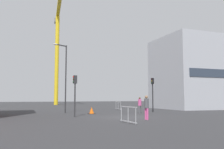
{
  "coord_description": "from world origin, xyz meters",
  "views": [
    {
      "loc": [
        -8.21,
        -19.1,
        1.66
      ],
      "look_at": [
        0.0,
        3.21,
        3.88
      ],
      "focal_mm": 39.36,
      "sensor_mm": 36.0,
      "label": 1
    }
  ],
  "objects_px": {
    "pedestrian_walking": "(140,104)",
    "pedestrian_waiting": "(146,105)",
    "construction_crane": "(57,43)",
    "traffic_light_island": "(75,89)",
    "streetlamp_tall": "(64,73)",
    "traffic_cone_orange": "(92,111)",
    "traffic_light_crosswalk": "(153,89)"
  },
  "relations": [
    {
      "from": "traffic_light_crosswalk",
      "to": "pedestrian_waiting",
      "type": "xyz_separation_m",
      "value": [
        -5.26,
        -8.31,
        -1.56
      ]
    },
    {
      "from": "streetlamp_tall",
      "to": "traffic_light_island",
      "type": "xyz_separation_m",
      "value": [
        0.03,
        -5.58,
        -1.9
      ]
    },
    {
      "from": "traffic_light_crosswalk",
      "to": "pedestrian_walking",
      "type": "height_order",
      "value": "traffic_light_crosswalk"
    },
    {
      "from": "streetlamp_tall",
      "to": "traffic_cone_orange",
      "type": "distance_m",
      "value": 5.19
    },
    {
      "from": "traffic_light_crosswalk",
      "to": "pedestrian_waiting",
      "type": "height_order",
      "value": "traffic_light_crosswalk"
    },
    {
      "from": "construction_crane",
      "to": "traffic_cone_orange",
      "type": "bearing_deg",
      "value": -90.92
    },
    {
      "from": "construction_crane",
      "to": "streetlamp_tall",
      "type": "distance_m",
      "value": 31.02
    },
    {
      "from": "streetlamp_tall",
      "to": "traffic_light_crosswalk",
      "type": "bearing_deg",
      "value": -9.79
    },
    {
      "from": "streetlamp_tall",
      "to": "traffic_cone_orange",
      "type": "bearing_deg",
      "value": -42.29
    },
    {
      "from": "streetlamp_tall",
      "to": "traffic_light_crosswalk",
      "type": "xyz_separation_m",
      "value": [
        9.83,
        -1.7,
        -1.7
      ]
    },
    {
      "from": "construction_crane",
      "to": "traffic_light_island",
      "type": "bearing_deg",
      "value": -94.81
    },
    {
      "from": "traffic_cone_orange",
      "to": "traffic_light_island",
      "type": "bearing_deg",
      "value": -125.98
    },
    {
      "from": "streetlamp_tall",
      "to": "pedestrian_walking",
      "type": "height_order",
      "value": "streetlamp_tall"
    },
    {
      "from": "streetlamp_tall",
      "to": "pedestrian_waiting",
      "type": "distance_m",
      "value": 11.47
    },
    {
      "from": "construction_crane",
      "to": "traffic_light_crosswalk",
      "type": "bearing_deg",
      "value": -77.51
    },
    {
      "from": "construction_crane",
      "to": "traffic_light_crosswalk",
      "type": "height_order",
      "value": "construction_crane"
    },
    {
      "from": "traffic_light_island",
      "to": "streetlamp_tall",
      "type": "bearing_deg",
      "value": 90.31
    },
    {
      "from": "construction_crane",
      "to": "pedestrian_waiting",
      "type": "xyz_separation_m",
      "value": [
        1.6,
        -39.29,
        -13.02
      ]
    },
    {
      "from": "streetlamp_tall",
      "to": "traffic_cone_orange",
      "type": "xyz_separation_m",
      "value": [
        2.46,
        -2.24,
        -3.99
      ]
    },
    {
      "from": "pedestrian_waiting",
      "to": "traffic_cone_orange",
      "type": "distance_m",
      "value": 8.08
    },
    {
      "from": "construction_crane",
      "to": "pedestrian_walking",
      "type": "distance_m",
      "value": 35.34
    },
    {
      "from": "streetlamp_tall",
      "to": "pedestrian_waiting",
      "type": "height_order",
      "value": "streetlamp_tall"
    },
    {
      "from": "construction_crane",
      "to": "streetlamp_tall",
      "type": "bearing_deg",
      "value": -95.78
    },
    {
      "from": "pedestrian_walking",
      "to": "pedestrian_waiting",
      "type": "bearing_deg",
      "value": -112.73
    },
    {
      "from": "pedestrian_walking",
      "to": "traffic_light_island",
      "type": "bearing_deg",
      "value": -162.32
    },
    {
      "from": "traffic_light_crosswalk",
      "to": "pedestrian_walking",
      "type": "bearing_deg",
      "value": -147.67
    },
    {
      "from": "construction_crane",
      "to": "streetlamp_tall",
      "type": "height_order",
      "value": "construction_crane"
    },
    {
      "from": "construction_crane",
      "to": "traffic_cone_orange",
      "type": "relative_size",
      "value": 30.92
    },
    {
      "from": "traffic_light_crosswalk",
      "to": "pedestrian_waiting",
      "type": "bearing_deg",
      "value": -122.36
    },
    {
      "from": "streetlamp_tall",
      "to": "pedestrian_waiting",
      "type": "xyz_separation_m",
      "value": [
        4.57,
        -10.0,
        -3.26
      ]
    },
    {
      "from": "streetlamp_tall",
      "to": "traffic_cone_orange",
      "type": "relative_size",
      "value": 10.65
    },
    {
      "from": "pedestrian_walking",
      "to": "pedestrian_waiting",
      "type": "height_order",
      "value": "pedestrian_waiting"
    }
  ]
}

